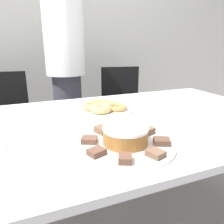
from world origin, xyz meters
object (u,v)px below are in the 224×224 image
(plate_cake, at_px, (125,144))
(plate_donuts, at_px, (103,109))
(office_chair_left, at_px, (5,128))
(person_standing, at_px, (66,67))
(frosted_cake, at_px, (125,135))
(office_chair_right, at_px, (123,114))

(plate_cake, relative_size, plate_donuts, 1.09)
(office_chair_left, height_order, plate_donuts, office_chair_left)
(person_standing, height_order, plate_cake, person_standing)
(plate_cake, bearing_deg, office_chair_left, 112.51)
(person_standing, xyz_separation_m, plate_donuts, (0.07, -0.77, -0.17))
(plate_donuts, bearing_deg, frosted_cake, -100.03)
(person_standing, bearing_deg, frosted_cake, -90.84)
(office_chair_left, bearing_deg, person_standing, 3.38)
(office_chair_right, height_order, frosted_cake, office_chair_right)
(office_chair_right, xyz_separation_m, plate_cake, (-0.58, -1.26, 0.32))
(office_chair_left, relative_size, plate_cake, 2.29)
(office_chair_left, height_order, plate_cake, office_chair_left)
(person_standing, relative_size, office_chair_right, 1.96)
(person_standing, height_order, plate_donuts, person_standing)
(person_standing, height_order, office_chair_right, person_standing)
(person_standing, height_order, frosted_cake, person_standing)
(office_chair_right, bearing_deg, frosted_cake, -103.37)
(office_chair_left, relative_size, plate_donuts, 2.49)
(office_chair_left, xyz_separation_m, office_chair_right, (1.10, -0.00, 0.00))
(plate_cake, distance_m, frosted_cake, 0.04)
(office_chair_left, xyz_separation_m, frosted_cake, (0.52, -1.26, 0.36))
(person_standing, bearing_deg, office_chair_left, 177.55)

